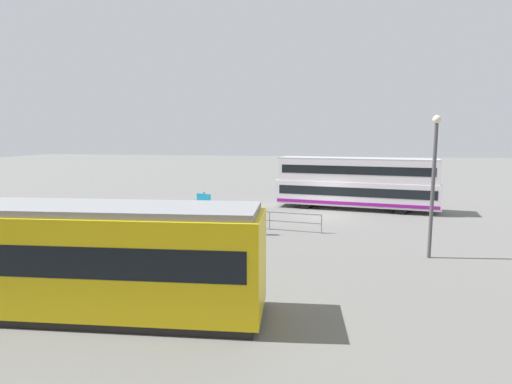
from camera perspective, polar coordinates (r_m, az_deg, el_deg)
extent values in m
plane|color=slate|center=(28.34, 9.45, -3.27)|extent=(160.00, 160.00, 0.00)
cube|color=silver|center=(31.07, 13.68, -0.12)|extent=(11.81, 4.17, 1.74)
cube|color=silver|center=(30.89, 13.79, 2.96)|extent=(11.45, 4.02, 1.61)
cube|color=black|center=(31.05, 13.70, 0.26)|extent=(11.24, 4.11, 0.64)
cube|color=black|center=(30.88, 13.79, 3.11)|extent=(10.88, 3.96, 0.60)
cube|color=#8C198C|center=(31.16, 13.65, -1.25)|extent=(11.59, 4.17, 0.24)
cube|color=#B2B2B7|center=(30.83, 13.84, 4.55)|extent=(11.45, 4.02, 0.10)
cylinder|color=black|center=(31.69, 7.17, -1.12)|extent=(1.35, 2.48, 1.00)
cylinder|color=black|center=(31.07, 19.50, -1.70)|extent=(1.35, 2.48, 1.00)
cube|color=yellow|center=(14.88, -30.99, -7.72)|extent=(15.81, 3.69, 2.94)
cube|color=black|center=(14.81, -31.07, -6.63)|extent=(15.19, 3.67, 0.90)
cube|color=gray|center=(14.57, -31.43, -1.75)|extent=(15.48, 3.46, 0.20)
cube|color=black|center=(15.36, -30.56, -13.48)|extent=(15.49, 3.54, 0.25)
cylinder|color=#33384C|center=(22.55, 0.40, -5.01)|extent=(0.14, 0.14, 0.80)
cylinder|color=#33384C|center=(22.64, -0.11, -4.95)|extent=(0.14, 0.14, 0.80)
cylinder|color=#335938|center=(22.45, 0.14, -3.21)|extent=(0.39, 0.39, 0.62)
sphere|color=#8C6647|center=(22.37, 0.14, -2.16)|extent=(0.22, 0.22, 0.22)
cube|color=gray|center=(23.68, 1.87, -2.78)|extent=(5.99, 0.91, 0.06)
cube|color=gray|center=(23.78, 1.87, -3.97)|extent=(5.99, 0.91, 0.06)
cylinder|color=gray|center=(23.14, 9.09, -4.46)|extent=(0.07, 0.07, 1.05)
cylinder|color=gray|center=(23.78, 1.86, -4.03)|extent=(0.07, 0.07, 1.05)
cylinder|color=gray|center=(24.77, -4.88, -3.57)|extent=(0.07, 0.07, 1.05)
cylinder|color=slate|center=(23.48, -7.22, -2.72)|extent=(0.10, 0.10, 2.27)
cube|color=#1999D8|center=(23.33, -7.30, -1.02)|extent=(0.88, 0.31, 0.64)
cylinder|color=#4C4C51|center=(19.53, 23.40, 0.03)|extent=(0.16, 0.16, 5.97)
sphere|color=#F2EFCC|center=(19.39, 23.91, 9.24)|extent=(0.36, 0.36, 0.36)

